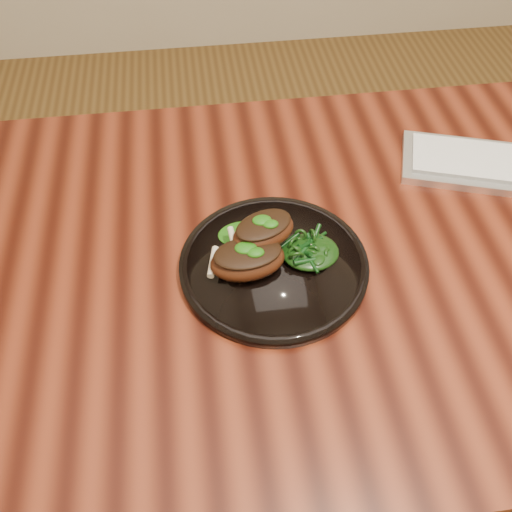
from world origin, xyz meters
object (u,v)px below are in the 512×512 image
Objects in this scene: desk at (436,270)px; greens_heap at (311,249)px; plate at (274,265)px; lamb_chop_front at (247,259)px.

desk is 0.25m from greens_heap.
greens_heap reaches higher than plate.
desk is at bearing 7.08° from lamb_chop_front.
lamb_chop_front is at bearing -172.92° from desk.
lamb_chop_front reaches higher than plate.
greens_heap is (0.09, 0.01, -0.01)m from lamb_chop_front.
plate reaches higher than desk.
greens_heap is (0.05, 0.00, 0.02)m from plate.
greens_heap is (-0.23, -0.03, 0.11)m from desk.
desk is 5.78× the size of plate.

